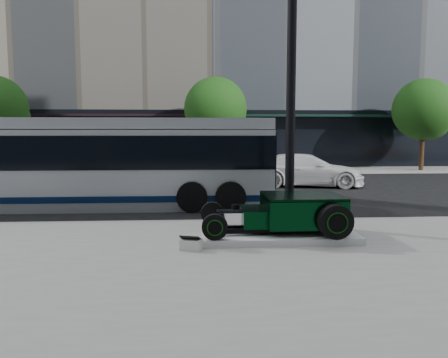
{
  "coord_description": "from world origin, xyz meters",
  "views": [
    {
      "loc": [
        -0.16,
        -13.66,
        2.46
      ],
      "look_at": [
        0.59,
        -1.79,
        1.2
      ],
      "focal_mm": 35.0,
      "sensor_mm": 36.0,
      "label": 1
    }
  ],
  "objects": [
    {
      "name": "ground",
      "position": [
        0.0,
        0.0,
        0.0
      ],
      "size": [
        120.0,
        120.0,
        0.0
      ],
      "primitive_type": "plane",
      "color": "black",
      "rests_on": "ground"
    },
    {
      "name": "sidewalk_far",
      "position": [
        0.0,
        14.0,
        0.06
      ],
      "size": [
        70.0,
        4.0,
        0.12
      ],
      "primitive_type": "cube",
      "color": "gray",
      "rests_on": "ground"
    },
    {
      "name": "street_trees",
      "position": [
        1.15,
        13.07,
        3.77
      ],
      "size": [
        29.8,
        3.8,
        5.7
      ],
      "color": "black",
      "rests_on": "sidewalk_far"
    },
    {
      "name": "display_plinth",
      "position": [
        1.65,
        -4.09,
        0.2
      ],
      "size": [
        3.4,
        1.8,
        0.15
      ],
      "primitive_type": "cube",
      "color": "silver",
      "rests_on": "sidewalk_near"
    },
    {
      "name": "hot_rod",
      "position": [
        1.99,
        -4.09,
        0.7
      ],
      "size": [
        3.22,
        2.0,
        0.81
      ],
      "color": "black",
      "rests_on": "display_plinth"
    },
    {
      "name": "info_plaque",
      "position": [
        -0.28,
        -5.05,
        0.24
      ],
      "size": [
        0.47,
        0.4,
        0.31
      ],
      "color": "silver",
      "rests_on": "sidewalk_near"
    },
    {
      "name": "lamppost",
      "position": [
        2.2,
        -2.73,
        3.69
      ],
      "size": [
        0.42,
        0.42,
        7.72
      ],
      "color": "black",
      "rests_on": "sidewalk_near"
    },
    {
      "name": "transit_bus",
      "position": [
        -3.7,
        1.04,
        1.49
      ],
      "size": [
        12.12,
        2.88,
        2.92
      ],
      "color": "#B3B7BE",
      "rests_on": "ground"
    },
    {
      "name": "white_sedan",
      "position": [
        4.88,
        6.11,
        0.75
      ],
      "size": [
        5.45,
        2.96,
        1.5
      ],
      "primitive_type": "imported",
      "rotation": [
        0.0,
        0.0,
        1.4
      ],
      "color": "white",
      "rests_on": "ground"
    }
  ]
}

